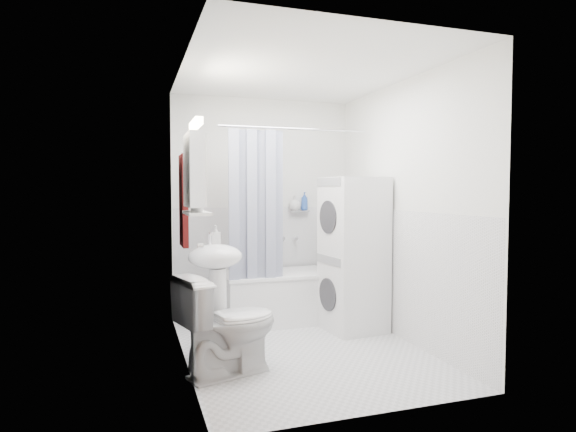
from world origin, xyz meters
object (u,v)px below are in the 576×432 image
object	(u,v)px
toilet	(229,325)
sink	(216,274)
washer_dryer	(353,254)
bathtub	(287,294)

from	to	relation	value
toilet	sink	bearing A→B (deg)	-11.03
washer_dryer	toilet	size ratio (longest dim) A/B	1.98
sink	toilet	world-z (taller)	sink
sink	toilet	size ratio (longest dim) A/B	1.36
toilet	washer_dryer	bearing A→B (deg)	-77.93
washer_dryer	sink	bearing A→B (deg)	-169.72
washer_dryer	toilet	bearing A→B (deg)	-157.23
toilet	bathtub	bearing A→B (deg)	-50.95
sink	washer_dryer	xyz separation A→B (m)	(1.43, 0.41, 0.05)
bathtub	washer_dryer	world-z (taller)	washer_dryer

